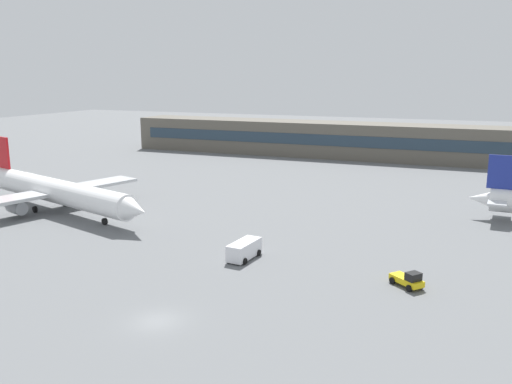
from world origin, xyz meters
name	(u,v)px	position (x,y,z in m)	size (l,w,h in m)	color
ground_plane	(299,215)	(0.00, 40.00, 0.00)	(400.00, 400.00, 0.00)	slate
terminal_building	(374,141)	(0.00, 101.90, 4.50)	(132.81, 12.13, 9.00)	#5B564C
airplane_near	(57,191)	(-35.76, 27.49, 3.25)	(42.05, 29.95, 10.65)	white
baggage_tug_yellow	(408,280)	(19.30, 16.36, 0.80)	(3.74, 3.43, 1.75)	yellow
service_van_white	(244,250)	(0.43, 18.05, 1.11)	(2.72, 5.37, 2.08)	white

